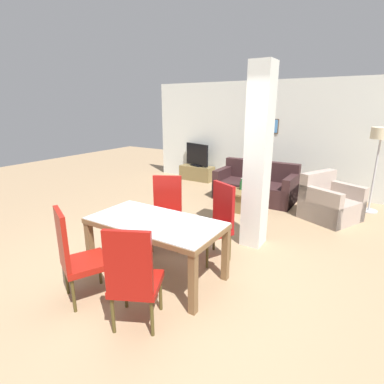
{
  "coord_description": "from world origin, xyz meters",
  "views": [
    {
      "loc": [
        2.2,
        -2.66,
        2.12
      ],
      "look_at": [
        0.0,
        0.85,
        0.91
      ],
      "focal_mm": 28.0,
      "sensor_mm": 36.0,
      "label": 1
    }
  ],
  "objects": [
    {
      "name": "ground_plane",
      "position": [
        0.0,
        0.0,
        0.0
      ],
      "size": [
        18.0,
        18.0,
        0.0
      ],
      "primitive_type": "plane",
      "color": "#9F825F"
    },
    {
      "name": "back_wall",
      "position": [
        -0.0,
        4.9,
        1.35
      ],
      "size": [
        7.2,
        0.09,
        2.7
      ],
      "color": "silver",
      "rests_on": "ground_plane"
    },
    {
      "name": "divider_pillar",
      "position": [
        0.71,
        1.55,
        1.35
      ],
      "size": [
        0.32,
        0.36,
        2.7
      ],
      "color": "silver",
      "rests_on": "ground_plane"
    },
    {
      "name": "dining_table",
      "position": [
        0.0,
        0.0,
        0.6
      ],
      "size": [
        1.67,
        0.86,
        0.76
      ],
      "color": "brown",
      "rests_on": "ground_plane"
    },
    {
      "name": "dining_chair_near_right",
      "position": [
        0.42,
        -0.85,
        0.56
      ],
      "size": [
        0.61,
        0.61,
        1.08
      ],
      "rotation": [
        0.0,
        0.0,
        0.45
      ],
      "color": "maroon",
      "rests_on": "ground_plane"
    },
    {
      "name": "dining_chair_far_left",
      "position": [
        -0.42,
        0.79,
        0.56
      ],
      "size": [
        0.62,
        0.62,
        1.08
      ],
      "rotation": [
        0.0,
        0.0,
        -2.65
      ],
      "color": "maroon",
      "rests_on": "ground_plane"
    },
    {
      "name": "dining_chair_far_right",
      "position": [
        0.42,
        0.83,
        0.56
      ],
      "size": [
        0.62,
        0.62,
        1.08
      ],
      "rotation": [
        0.0,
        0.0,
        2.68
      ],
      "color": "maroon",
      "rests_on": "ground_plane"
    },
    {
      "name": "dining_chair_near_left",
      "position": [
        -0.42,
        -0.86,
        0.56
      ],
      "size": [
        0.61,
        0.61,
        1.08
      ],
      "rotation": [
        0.0,
        0.0,
        -0.45
      ],
      "color": "maroon",
      "rests_on": "ground_plane"
    },
    {
      "name": "sofa",
      "position": [
        -0.08,
        3.74,
        0.29
      ],
      "size": [
        1.76,
        0.88,
        0.86
      ],
      "rotation": [
        0.0,
        0.0,
        3.14
      ],
      "color": "#351F20",
      "rests_on": "ground_plane"
    },
    {
      "name": "armchair",
      "position": [
        1.54,
        3.31,
        0.3
      ],
      "size": [
        1.15,
        1.17,
        0.87
      ],
      "rotation": [
        0.0,
        0.0,
        4.26
      ],
      "color": "#AC9A8D",
      "rests_on": "ground_plane"
    },
    {
      "name": "coffee_table",
      "position": [
        -0.09,
        2.84,
        0.21
      ],
      "size": [
        0.66,
        0.51,
        0.41
      ],
      "color": "brown",
      "rests_on": "ground_plane"
    },
    {
      "name": "bottle",
      "position": [
        -0.12,
        2.97,
        0.51
      ],
      "size": [
        0.07,
        0.07,
        0.25
      ],
      "color": "#194C23",
      "rests_on": "coffee_table"
    },
    {
      "name": "tv_stand",
      "position": [
        -2.19,
        4.62,
        0.21
      ],
      "size": [
        0.99,
        0.4,
        0.41
      ],
      "color": "olive",
      "rests_on": "ground_plane"
    },
    {
      "name": "tv_screen",
      "position": [
        -2.19,
        4.62,
        0.72
      ],
      "size": [
        0.86,
        0.32,
        0.64
      ],
      "rotation": [
        0.0,
        0.0,
        2.82
      ],
      "color": "black",
      "rests_on": "tv_stand"
    },
    {
      "name": "floor_lamp",
      "position": [
        2.19,
        4.22,
        1.44
      ],
      "size": [
        0.38,
        0.38,
        1.7
      ],
      "color": "#B7B7BC",
      "rests_on": "ground_plane"
    }
  ]
}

